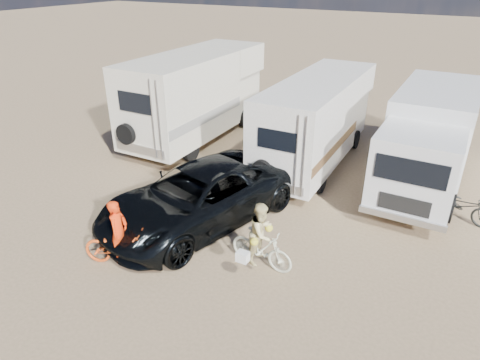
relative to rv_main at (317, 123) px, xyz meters
The scene contains 12 objects.
ground 6.88m from the rv_main, 89.80° to the right, with size 140.00×140.00×0.00m, color #977B5A.
rv_main is the anchor object (origin of this frame).
rv_left 5.42m from the rv_main, behind, with size 2.64×7.42×3.61m, color white, non-canonical shape.
box_truck 3.84m from the rv_main, ahead, with size 2.44×7.40×3.12m, color silver, non-canonical shape.
dark_suv 5.92m from the rv_main, 104.49° to the right, with size 2.80×6.07×1.69m, color black.
bike_man 8.62m from the rv_main, 103.61° to the right, with size 0.69×1.98×1.04m, color #DF4C16.
bike_woman 6.82m from the rv_main, 81.19° to the right, with size 0.48×1.70×1.02m, color beige.
rider_man 8.58m from the rv_main, 103.61° to the right, with size 0.60×0.40×1.65m, color red.
rider_woman 6.78m from the rv_main, 81.19° to the right, with size 0.77×0.60×1.59m, color #D4C385.
bike_parked 5.66m from the rv_main, 19.19° to the right, with size 0.63×1.81×0.95m, color #252724.
cooler 4.30m from the rv_main, 124.86° to the right, with size 0.62×0.45×0.49m, color #225786.
crate 3.22m from the rv_main, 98.11° to the right, with size 0.47×0.47×0.37m, color #956E50.
Camera 1 is at (4.67, -7.72, 6.71)m, focal length 31.64 mm.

